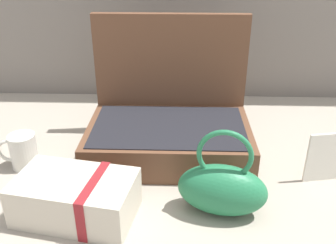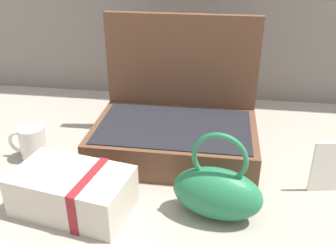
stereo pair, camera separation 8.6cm
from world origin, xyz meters
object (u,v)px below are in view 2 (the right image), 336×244
(open_suitcase, at_px, (178,124))
(teal_pouch_handbag, at_px, (217,191))
(info_card_left, at_px, (330,167))
(cream_toiletry_bag, at_px, (74,191))
(coffee_mug, at_px, (32,143))

(open_suitcase, distance_m, teal_pouch_handbag, 0.30)
(open_suitcase, xyz_separation_m, info_card_left, (0.38, -0.14, -0.01))
(cream_toiletry_bag, bearing_deg, info_card_left, 14.80)
(teal_pouch_handbag, bearing_deg, open_suitcase, 113.66)
(open_suitcase, bearing_deg, teal_pouch_handbag, -66.34)
(open_suitcase, height_order, info_card_left, open_suitcase)
(open_suitcase, xyz_separation_m, cream_toiletry_bag, (-0.19, -0.29, -0.03))
(open_suitcase, bearing_deg, coffee_mug, -164.68)
(teal_pouch_handbag, relative_size, cream_toiletry_bag, 0.76)
(teal_pouch_handbag, bearing_deg, coffee_mug, 161.87)
(coffee_mug, distance_m, info_card_left, 0.77)
(coffee_mug, bearing_deg, open_suitcase, 15.32)
(teal_pouch_handbag, xyz_separation_m, info_card_left, (0.26, 0.13, 0.00))
(info_card_left, bearing_deg, cream_toiletry_bag, -175.52)
(teal_pouch_handbag, distance_m, info_card_left, 0.29)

